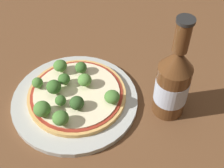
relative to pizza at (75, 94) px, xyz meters
name	(u,v)px	position (x,y,z in m)	size (l,w,h in m)	color
ground_plane	(78,100)	(0.00, 0.00, -0.02)	(3.00, 3.00, 0.00)	brown
plate	(76,101)	(0.01, -0.01, -0.01)	(0.27, 0.27, 0.01)	#B2B7B2
pizza	(75,94)	(0.00, 0.00, 0.00)	(0.21, 0.21, 0.01)	tan
broccoli_floret_0	(60,66)	(-0.07, 0.02, 0.03)	(0.03, 0.03, 0.03)	#89A866
broccoli_floret_1	(77,103)	(0.03, -0.03, 0.02)	(0.03, 0.03, 0.03)	#89A866
broccoli_floret_2	(112,97)	(0.08, 0.03, 0.02)	(0.03, 0.03, 0.02)	#89A866
broccoli_floret_3	(62,102)	(0.01, -0.04, 0.02)	(0.02, 0.02, 0.02)	#89A866
broccoli_floret_4	(61,118)	(0.04, -0.07, 0.03)	(0.03, 0.03, 0.03)	#89A866
broccoli_floret_5	(86,81)	(0.01, 0.03, 0.02)	(0.03, 0.03, 0.03)	#89A866
broccoli_floret_6	(54,87)	(-0.03, -0.03, 0.03)	(0.03, 0.03, 0.03)	#89A866
broccoli_floret_7	(81,68)	(-0.03, 0.05, 0.02)	(0.03, 0.03, 0.03)	#89A866
broccoli_floret_8	(37,83)	(-0.07, -0.04, 0.02)	(0.02, 0.02, 0.02)	#89A866
broccoli_floret_9	(42,109)	(-0.01, -0.08, 0.02)	(0.03, 0.03, 0.03)	#89A866
broccoli_floret_10	(66,78)	(-0.03, 0.01, 0.02)	(0.03, 0.03, 0.03)	#89A866
beer_bottle	(173,82)	(0.16, 0.11, 0.06)	(0.07, 0.07, 0.23)	#563319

